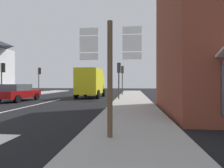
# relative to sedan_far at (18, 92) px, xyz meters

# --- Properties ---
(ground_plane) EXTENTS (80.00, 80.00, 0.00)m
(ground_plane) POSITION_rel_sedan_far_xyz_m (2.91, 0.10, -0.76)
(ground_plane) COLOR black
(sidewalk_right) EXTENTS (3.00, 44.00, 0.14)m
(sidewalk_right) POSITION_rel_sedan_far_xyz_m (9.79, -1.90, -0.69)
(sidewalk_right) COLOR #9E9B96
(sidewalk_right) RESTS_ON ground
(lane_centre_stripe) EXTENTS (0.16, 12.00, 0.01)m
(lane_centre_stripe) POSITION_rel_sedan_far_xyz_m (2.91, -3.90, -0.75)
(lane_centre_stripe) COLOR silver
(lane_centre_stripe) RESTS_ON ground
(sedan_far) EXTENTS (2.14, 4.29, 1.47)m
(sedan_far) POSITION_rel_sedan_far_xyz_m (0.00, 0.00, 0.00)
(sedan_far) COLOR maroon
(sedan_far) RESTS_ON ground
(delivery_truck) EXTENTS (2.55, 5.03, 3.05)m
(delivery_truck) POSITION_rel_sedan_far_xyz_m (5.35, 4.48, 0.89)
(delivery_truck) COLOR yellow
(delivery_truck) RESTS_ON ground
(route_sign_post) EXTENTS (1.66, 0.14, 3.20)m
(route_sign_post) POSITION_rel_sedan_far_xyz_m (9.20, -10.16, 1.15)
(route_sign_post) COLOR brown
(route_sign_post) RESTS_ON ground
(traffic_light_near_left) EXTENTS (0.30, 0.49, 3.51)m
(traffic_light_near_left) POSITION_rel_sedan_far_xyz_m (-2.78, 1.79, 1.84)
(traffic_light_near_left) COLOR #47474C
(traffic_light_near_left) RESTS_ON ground
(traffic_light_near_right) EXTENTS (0.30, 0.49, 3.40)m
(traffic_light_near_right) POSITION_rel_sedan_far_xyz_m (8.59, 1.74, 1.76)
(traffic_light_near_right) COLOR #47474C
(traffic_light_near_right) RESTS_ON ground
(traffic_light_far_right) EXTENTS (0.30, 0.49, 3.66)m
(traffic_light_far_right) POSITION_rel_sedan_far_xyz_m (8.59, 7.79, 1.95)
(traffic_light_far_right) COLOR #47474C
(traffic_light_far_right) RESTS_ON ground
(traffic_light_far_left) EXTENTS (0.30, 0.49, 3.66)m
(traffic_light_far_left) POSITION_rel_sedan_far_xyz_m (-2.78, 8.99, 1.95)
(traffic_light_far_left) COLOR #47474C
(traffic_light_far_left) RESTS_ON ground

